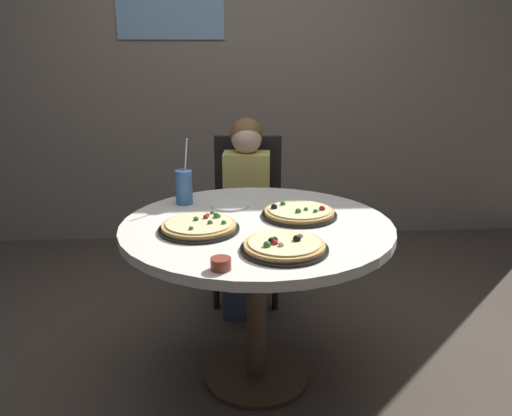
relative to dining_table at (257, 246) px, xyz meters
name	(u,v)px	position (x,y,z in m)	size (l,w,h in m)	color
ground_plane	(257,376)	(0.00, 0.00, -0.64)	(8.00, 8.00, 0.00)	#4C4238
wall_with_window	(238,47)	(0.00, 1.94, 0.81)	(5.20, 0.14, 2.90)	gray
dining_table	(257,246)	(0.00, 0.00, 0.00)	(1.14, 1.14, 0.75)	silver
chair_wooden	(247,208)	(0.01, 0.91, -0.11)	(0.44, 0.44, 0.95)	black
diner_child	(246,226)	(-0.01, 0.73, -0.16)	(0.29, 0.42, 1.08)	#3F4766
pizza_veggie	(199,226)	(-0.24, -0.07, 0.12)	(0.33, 0.33, 0.05)	black
pizza_cheese	(284,246)	(0.08, -0.31, 0.12)	(0.32, 0.32, 0.05)	black
pizza_pepperoni	(299,213)	(0.19, 0.07, 0.12)	(0.33, 0.33, 0.05)	black
soda_cup	(184,187)	(-0.32, 0.30, 0.19)	(0.08, 0.08, 0.31)	#3F72B2
sauce_bowl	(221,264)	(-0.15, -0.46, 0.13)	(0.07, 0.07, 0.04)	brown
plate_small	(230,205)	(-0.11, 0.25, 0.11)	(0.18, 0.18, 0.01)	white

